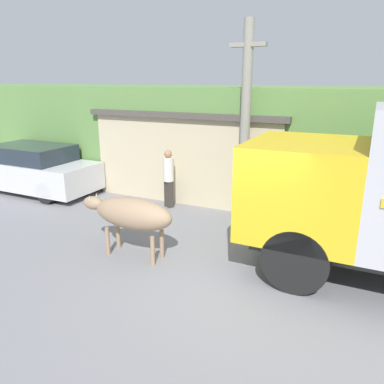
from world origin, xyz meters
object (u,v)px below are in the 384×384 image
Objects in this scene: brown_cow at (131,214)px; pedestrian_on_hill at (169,176)px; utility_pole at (245,120)px; parked_suv at (31,169)px.

pedestrian_on_hill reaches higher than brown_cow.
utility_pole is at bearing -150.19° from pedestrian_on_hill.
utility_pole is (1.33, 3.27, 1.66)m from brown_cow.
pedestrian_on_hill is at bearing 104.58° from brown_cow.
parked_suv is 0.93× the size of utility_pole.
brown_cow is 3.25m from pedestrian_on_hill.
brown_cow is 6.33m from parked_suv.
utility_pole reaches higher than brown_cow.
utility_pole is at bearing 6.04° from parked_suv.
pedestrian_on_hill is (-0.86, 3.13, 0.01)m from brown_cow.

